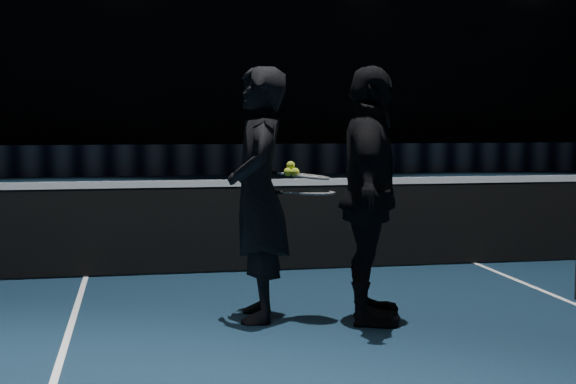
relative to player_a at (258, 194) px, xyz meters
name	(u,v)px	position (x,y,z in m)	size (l,w,h in m)	color
floor	(475,264)	(2.69, 2.00, -0.98)	(36.00, 36.00, 0.00)	black
wall_back	(246,15)	(2.69, 20.00, 4.02)	(30.00, 30.00, 0.00)	black
court_lines	(475,263)	(2.69, 2.00, -0.97)	(10.98, 23.78, 0.01)	white
net_mesh	(476,222)	(2.69, 2.00, -0.53)	(12.80, 0.02, 0.86)	black
net_tape	(477,180)	(2.69, 2.00, -0.06)	(12.80, 0.03, 0.07)	white
sponsor_backdrop	(258,159)	(2.69, 17.50, -0.53)	(22.00, 0.15, 0.90)	black
player_a	(258,194)	(0.00, 0.00, 0.00)	(0.71, 0.47, 1.95)	black
player_b	(369,195)	(0.81, -0.26, 0.00)	(1.14, 0.48, 1.95)	black
racket_lower	(317,193)	(0.43, -0.14, 0.02)	(0.68, 0.22, 0.03)	black
racket_upper	(311,177)	(0.39, -0.08, 0.14)	(0.68, 0.22, 0.03)	black
tennis_balls	(291,170)	(0.24, -0.07, 0.19)	(0.12, 0.10, 0.12)	#B4CD2B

